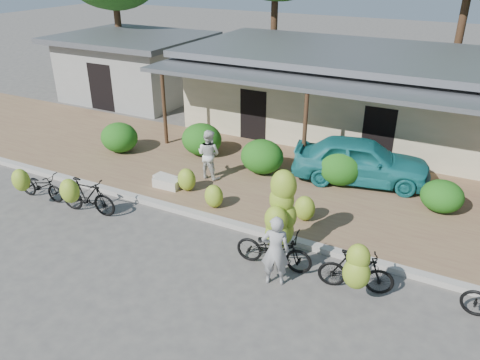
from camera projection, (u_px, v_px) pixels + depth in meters
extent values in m
plane|color=#4E4C49|center=(211.00, 271.00, 11.06)|extent=(100.00, 100.00, 0.00)
cube|color=olive|center=(290.00, 185.00, 15.02)|extent=(60.00, 6.00, 0.12)
cube|color=#A8A399|center=(248.00, 229.00, 12.62)|extent=(60.00, 0.25, 0.15)
cube|color=beige|center=(347.00, 95.00, 19.16)|extent=(12.00, 6.00, 3.10)
cube|color=slate|center=(351.00, 53.00, 18.43)|extent=(13.00, 7.00, 0.25)
cube|color=black|center=(323.00, 126.00, 17.00)|extent=(1.40, 0.12, 2.20)
cube|color=slate|center=(317.00, 84.00, 15.38)|extent=(13.00, 2.00, 0.15)
cylinder|color=#472B1C|center=(164.00, 111.00, 17.62)|extent=(0.14, 0.14, 2.85)
cylinder|color=#472B1C|center=(305.00, 135.00, 15.30)|extent=(0.14, 0.14, 2.85)
cube|color=gray|center=(134.00, 69.00, 23.76)|extent=(6.00, 5.00, 2.90)
cube|color=slate|center=(131.00, 37.00, 23.07)|extent=(7.00, 6.00, 0.25)
cube|color=black|center=(102.00, 87.00, 21.96)|extent=(1.40, 0.12, 2.20)
cylinder|color=#472B1C|center=(118.00, 24.00, 25.60)|extent=(0.36, 0.36, 6.53)
cylinder|color=#472B1C|center=(274.00, 21.00, 24.55)|extent=(0.36, 0.36, 7.13)
cylinder|color=#472B1C|center=(462.00, 23.00, 21.06)|extent=(0.36, 0.36, 7.85)
ellipsoid|color=#205814|center=(119.00, 137.00, 17.21)|extent=(1.39, 1.26, 1.09)
ellipsoid|color=#205814|center=(202.00, 139.00, 16.93)|extent=(1.48, 1.34, 1.16)
ellipsoid|color=#205814|center=(262.00, 157.00, 15.53)|extent=(1.45, 1.31, 1.13)
ellipsoid|color=#205814|center=(339.00, 167.00, 14.76)|extent=(1.49, 1.34, 1.17)
ellipsoid|color=#205814|center=(442.00, 196.00, 13.22)|extent=(1.19, 1.07, 0.93)
imported|color=black|center=(41.00, 186.00, 14.15)|extent=(1.67, 0.65, 0.87)
ellipsoid|color=#A1B52D|center=(21.00, 180.00, 13.41)|extent=(0.54, 0.46, 0.68)
imported|color=black|center=(88.00, 196.00, 13.31)|extent=(1.84, 0.71, 1.08)
ellipsoid|color=#A1B52D|center=(70.00, 191.00, 12.55)|extent=(0.56, 0.47, 0.70)
imported|color=black|center=(274.00, 249.00, 11.02)|extent=(1.92, 0.80, 0.98)
ellipsoid|color=#A1B52D|center=(280.00, 229.00, 11.40)|extent=(0.71, 0.60, 0.88)
ellipsoid|color=#A1B52D|center=(284.00, 216.00, 11.19)|extent=(0.61, 0.52, 0.76)
ellipsoid|color=#A1B52D|center=(282.00, 200.00, 11.04)|extent=(0.60, 0.51, 0.75)
ellipsoid|color=#A1B52D|center=(284.00, 186.00, 10.86)|extent=(0.63, 0.54, 0.79)
ellipsoid|color=#A1B52D|center=(277.00, 235.00, 11.07)|extent=(0.59, 0.51, 0.74)
ellipsoid|color=#A1B52D|center=(276.00, 219.00, 10.90)|extent=(0.56, 0.48, 0.70)
imported|color=black|center=(356.00, 271.00, 10.24)|extent=(1.72, 0.78, 1.00)
ellipsoid|color=#A1B52D|center=(356.00, 273.00, 9.50)|extent=(0.57, 0.48, 0.71)
ellipsoid|color=#A1B52D|center=(358.00, 257.00, 9.38)|extent=(0.48, 0.41, 0.60)
ellipsoid|color=#A1B52D|center=(187.00, 180.00, 14.42)|extent=(0.58, 0.49, 0.73)
ellipsoid|color=#A1B52D|center=(214.00, 196.00, 13.46)|extent=(0.56, 0.48, 0.70)
ellipsoid|color=#A1B52D|center=(305.00, 208.00, 12.80)|extent=(0.58, 0.49, 0.72)
cube|color=beige|center=(167.00, 183.00, 14.68)|extent=(0.87, 0.43, 0.30)
cube|color=beige|center=(166.00, 180.00, 14.92)|extent=(0.78, 0.45, 0.28)
imported|color=#9B9B9B|center=(275.00, 251.00, 10.31)|extent=(0.73, 0.60, 1.73)
imported|color=silver|center=(209.00, 154.00, 15.05)|extent=(0.84, 0.67, 1.64)
imported|color=#1B787B|center=(361.00, 160.00, 14.85)|extent=(4.53, 2.54, 1.45)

